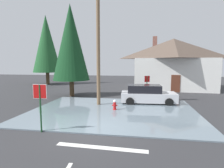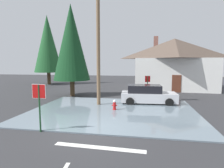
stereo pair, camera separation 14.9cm
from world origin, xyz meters
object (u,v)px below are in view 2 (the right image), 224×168
at_px(fire_hydrant, 114,105).
at_px(utility_pole, 98,47).
at_px(stop_sign_far, 147,82).
at_px(parked_car, 147,95).
at_px(pine_tree_tall_left, 71,43).
at_px(stop_sign_near, 39,98).
at_px(house, 174,63).
at_px(pine_tree_mid_left, 48,44).

distance_m(fire_hydrant, utility_pole, 4.68).
xyz_separation_m(stop_sign_far, parked_car, (-0.07, -3.29, -0.73)).
bearing_deg(pine_tree_tall_left, fire_hydrant, -44.37).
xyz_separation_m(stop_sign_near, house, (8.82, 17.11, 1.71)).
relative_size(utility_pole, stop_sign_far, 4.23).
bearing_deg(house, parked_car, -109.93).
xyz_separation_m(utility_pole, stop_sign_far, (3.88, 4.59, -3.12)).
relative_size(stop_sign_near, house, 0.22).
distance_m(utility_pole, pine_tree_tall_left, 5.22).
distance_m(stop_sign_near, house, 19.33).
relative_size(fire_hydrant, pine_tree_mid_left, 0.07).
relative_size(parked_car, pine_tree_mid_left, 0.42).
distance_m(house, pine_tree_tall_left, 13.49).
bearing_deg(pine_tree_mid_left, parked_car, -37.80).
relative_size(utility_pole, pine_tree_mid_left, 0.82).
height_order(stop_sign_far, house, house).
xyz_separation_m(stop_sign_far, pine_tree_mid_left, (-15.29, 8.52, 4.85)).
relative_size(stop_sign_near, utility_pole, 0.27).
height_order(house, pine_tree_tall_left, pine_tree_tall_left).
bearing_deg(pine_tree_mid_left, house, -6.02).
relative_size(utility_pole, house, 0.84).
bearing_deg(parked_car, utility_pole, -161.22).
bearing_deg(fire_hydrant, utility_pole, 136.91).
xyz_separation_m(stop_sign_far, house, (3.50, 6.54, 1.90)).
xyz_separation_m(utility_pole, pine_tree_mid_left, (-11.40, 13.11, 1.73)).
bearing_deg(utility_pole, fire_hydrant, -43.09).
distance_m(utility_pole, parked_car, 5.57).
height_order(fire_hydrant, pine_tree_mid_left, pine_tree_mid_left).
distance_m(fire_hydrant, pine_tree_tall_left, 8.75).
distance_m(fire_hydrant, pine_tree_mid_left, 20.29).
bearing_deg(fire_hydrant, pine_tree_tall_left, 135.63).
bearing_deg(fire_hydrant, pine_tree_mid_left, 131.64).
height_order(parked_car, pine_tree_tall_left, pine_tree_tall_left).
relative_size(house, parked_car, 2.33).
xyz_separation_m(stop_sign_far, pine_tree_tall_left, (-7.54, -0.95, 3.89)).
height_order(stop_sign_far, pine_tree_tall_left, pine_tree_tall_left).
bearing_deg(fire_hydrant, stop_sign_near, -122.49).
bearing_deg(utility_pole, house, 56.44).
bearing_deg(pine_tree_mid_left, utility_pole, -48.97).
bearing_deg(parked_car, stop_sign_far, 88.85).
bearing_deg(stop_sign_near, pine_tree_tall_left, 102.98).
bearing_deg(parked_car, fire_hydrant, -130.95).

